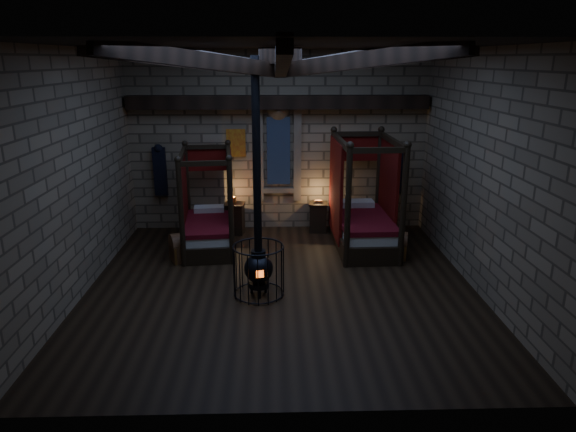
{
  "coord_description": "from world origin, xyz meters",
  "views": [
    {
      "loc": [
        -0.13,
        -8.61,
        4.0
      ],
      "look_at": [
        0.14,
        0.6,
        1.17
      ],
      "focal_mm": 32.0,
      "sensor_mm": 36.0,
      "label": 1
    }
  ],
  "objects_px": {
    "bed_right": "(363,220)",
    "trunk_left": "(191,246)",
    "stove": "(259,264)",
    "bed_left": "(209,224)",
    "trunk_right": "(388,245)"
  },
  "relations": [
    {
      "from": "stove",
      "to": "bed_right",
      "type": "bearing_deg",
      "value": 40.64
    },
    {
      "from": "bed_left",
      "to": "trunk_right",
      "type": "xyz_separation_m",
      "value": [
        3.83,
        -0.68,
        -0.28
      ]
    },
    {
      "from": "bed_left",
      "to": "trunk_left",
      "type": "distance_m",
      "value": 0.79
    },
    {
      "from": "bed_right",
      "to": "stove",
      "type": "bearing_deg",
      "value": -133.99
    },
    {
      "from": "stove",
      "to": "bed_left",
      "type": "bearing_deg",
      "value": 108.46
    },
    {
      "from": "bed_left",
      "to": "bed_right",
      "type": "distance_m",
      "value": 3.39
    },
    {
      "from": "bed_left",
      "to": "stove",
      "type": "relative_size",
      "value": 0.53
    },
    {
      "from": "trunk_right",
      "to": "stove",
      "type": "relative_size",
      "value": 0.21
    },
    {
      "from": "bed_left",
      "to": "stove",
      "type": "height_order",
      "value": "stove"
    },
    {
      "from": "trunk_left",
      "to": "stove",
      "type": "bearing_deg",
      "value": -74.31
    },
    {
      "from": "bed_right",
      "to": "trunk_left",
      "type": "height_order",
      "value": "bed_right"
    },
    {
      "from": "bed_right",
      "to": "stove",
      "type": "height_order",
      "value": "stove"
    },
    {
      "from": "bed_right",
      "to": "trunk_left",
      "type": "bearing_deg",
      "value": -171.45
    },
    {
      "from": "bed_left",
      "to": "stove",
      "type": "xyz_separation_m",
      "value": [
        1.16,
        -2.46,
        0.05
      ]
    },
    {
      "from": "trunk_left",
      "to": "trunk_right",
      "type": "relative_size",
      "value": 1.08
    }
  ]
}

